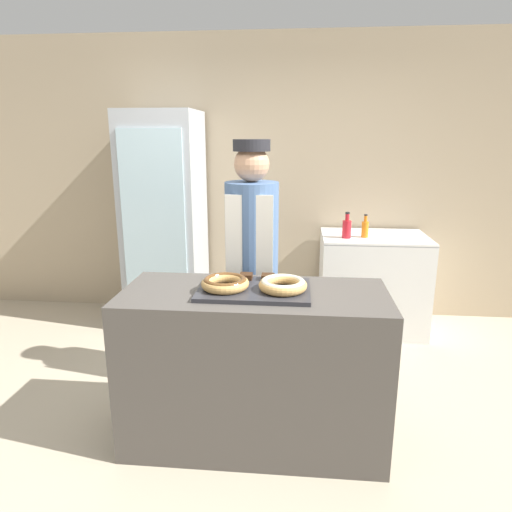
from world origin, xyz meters
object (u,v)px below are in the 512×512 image
object	(u,v)px
donut_chocolate_glaze	(225,283)
bottle_orange	(365,228)
bottle_red	(347,228)
baker_person	(252,263)
donut_light_glaze	(283,284)
beverage_fridge	(165,221)
brownie_back_left	(246,276)
serving_tray	(254,290)
chest_freezer	(372,282)
brownie_back_right	(268,277)

from	to	relation	value
donut_chocolate_glaze	bottle_orange	bearing A→B (deg)	59.61
bottle_orange	bottle_red	xyz separation A→B (m)	(-0.16, -0.04, 0.01)
baker_person	bottle_orange	bearing A→B (deg)	50.48
donut_light_glaze	bottle_orange	xyz separation A→B (m)	(0.66, 1.68, -0.01)
donut_chocolate_glaze	beverage_fridge	bearing A→B (deg)	115.97
brownie_back_left	baker_person	size ratio (longest dim) A/B	0.04
serving_tray	baker_person	xyz separation A→B (m)	(-0.07, 0.56, -0.00)
serving_tray	baker_person	bearing A→B (deg)	97.34
bottle_orange	brownie_back_left	bearing A→B (deg)	-120.77
bottle_red	bottle_orange	bearing A→B (deg)	14.71
brownie_back_left	bottle_orange	size ratio (longest dim) A/B	0.36
donut_chocolate_glaze	chest_freezer	size ratio (longest dim) A/B	0.28
donut_light_glaze	brownie_back_right	distance (m)	0.21
beverage_fridge	bottle_red	xyz separation A→B (m)	(1.67, -0.12, -0.01)
donut_chocolate_glaze	donut_light_glaze	bearing A→B (deg)	0.00
brownie_back_right	chest_freezer	distance (m)	1.87
donut_chocolate_glaze	bottle_orange	xyz separation A→B (m)	(0.98, 1.68, -0.01)
beverage_fridge	bottle_orange	bearing A→B (deg)	-2.32
donut_chocolate_glaze	bottle_red	bearing A→B (deg)	63.38
serving_tray	donut_chocolate_glaze	distance (m)	0.17
donut_chocolate_glaze	chest_freezer	bearing A→B (deg)	58.28
donut_light_glaze	beverage_fridge	world-z (taller)	beverage_fridge
brownie_back_right	baker_person	bearing A→B (deg)	108.67
serving_tray	brownie_back_right	distance (m)	0.17
serving_tray	donut_chocolate_glaze	bearing A→B (deg)	-170.29
bottle_red	beverage_fridge	bearing A→B (deg)	175.98
donut_chocolate_glaze	brownie_back_right	xyz separation A→B (m)	(0.22, 0.18, -0.02)
donut_chocolate_glaze	baker_person	size ratio (longest dim) A/B	0.15
brownie_back_right	baker_person	distance (m)	0.43
chest_freezer	bottle_orange	world-z (taller)	bottle_orange
beverage_fridge	brownie_back_right	bearing A→B (deg)	-55.50
donut_chocolate_glaze	donut_light_glaze	world-z (taller)	same
brownie_back_left	brownie_back_right	bearing A→B (deg)	0.00
baker_person	brownie_back_left	bearing A→B (deg)	-88.89
serving_tray	bottle_orange	distance (m)	1.84
donut_light_glaze	baker_person	distance (m)	0.64
donut_light_glaze	beverage_fridge	xyz separation A→B (m)	(-1.17, 1.75, 0.01)
baker_person	chest_freezer	world-z (taller)	baker_person
serving_tray	bottle_orange	size ratio (longest dim) A/B	3.01
baker_person	bottle_orange	world-z (taller)	baker_person
donut_chocolate_glaze	baker_person	bearing A→B (deg)	81.63
serving_tray	brownie_back_left	world-z (taller)	brownie_back_left
brownie_back_right	bottle_orange	distance (m)	1.67
brownie_back_left	baker_person	distance (m)	0.41
donut_chocolate_glaze	brownie_back_right	world-z (taller)	donut_chocolate_glaze
brownie_back_left	bottle_orange	distance (m)	1.74
donut_chocolate_glaze	chest_freezer	distance (m)	2.13
brownie_back_right	chest_freezer	world-z (taller)	brownie_back_right
serving_tray	bottle_orange	bearing A→B (deg)	63.45
donut_chocolate_glaze	bottle_orange	world-z (taller)	bottle_orange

